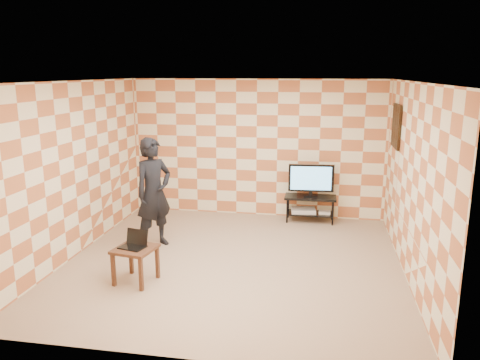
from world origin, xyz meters
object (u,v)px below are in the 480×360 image
person (154,193)px  side_table (135,254)px  tv (311,179)px  tv_stand (310,203)px

person → side_table: bearing=-136.0°
tv → person: person is taller
tv → person: 3.04m
tv → side_table: size_ratio=1.44×
tv → person: bearing=-145.2°
side_table → person: size_ratio=0.33×
tv_stand → person: person is taller
side_table → person: person is taller
tv_stand → side_table: 3.86m
tv → person: size_ratio=0.47×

